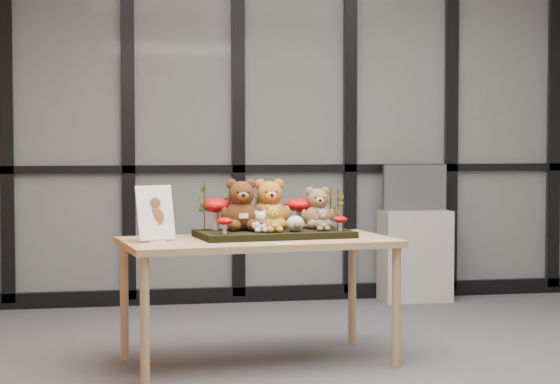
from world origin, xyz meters
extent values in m
plane|color=#504F54|center=(0.00, 0.00, 0.00)|extent=(5.00, 5.00, 0.00)
plane|color=#BAB6AF|center=(0.00, 2.50, 1.40)|extent=(5.00, 0.00, 5.00)
cube|color=#2D383F|center=(0.00, 2.47, 1.40)|extent=(4.90, 0.02, 2.70)
cube|color=black|center=(0.00, 2.47, 0.06)|extent=(4.90, 0.06, 0.12)
cube|color=black|center=(0.00, 2.47, 1.05)|extent=(4.90, 0.06, 0.06)
cube|color=black|center=(-2.20, 2.47, 1.40)|extent=(0.10, 0.06, 2.70)
cube|color=black|center=(-1.30, 2.47, 1.40)|extent=(0.10, 0.06, 2.70)
cube|color=black|center=(-0.45, 2.47, 1.40)|extent=(0.10, 0.06, 2.70)
cube|color=black|center=(0.45, 2.47, 1.40)|extent=(0.10, 0.06, 2.70)
cube|color=black|center=(1.30, 2.47, 1.40)|extent=(0.10, 0.06, 2.70)
cube|color=black|center=(2.20, 2.47, 1.40)|extent=(0.10, 0.06, 2.70)
cube|color=tan|center=(-0.67, 0.30, 0.70)|extent=(1.60, 0.94, 0.04)
cylinder|color=tan|center=(-1.34, -0.11, 0.34)|extent=(0.05, 0.05, 0.68)
cylinder|color=tan|center=(-1.41, 0.55, 0.34)|extent=(0.05, 0.05, 0.68)
cylinder|color=tan|center=(0.08, 0.06, 0.34)|extent=(0.05, 0.05, 0.68)
cylinder|color=tan|center=(0.00, 0.72, 0.34)|extent=(0.05, 0.05, 0.68)
cube|color=black|center=(-0.56, 0.37, 0.73)|extent=(0.92, 0.54, 0.04)
cube|color=silver|center=(-1.25, 0.25, 0.72)|extent=(0.12, 0.09, 0.01)
cube|color=white|center=(-1.25, 0.25, 0.88)|extent=(0.23, 0.14, 0.30)
ellipsoid|color=brown|center=(-1.25, 0.24, 0.85)|extent=(0.10, 0.01, 0.11)
ellipsoid|color=brown|center=(-1.25, 0.24, 0.93)|extent=(0.06, 0.01, 0.06)
cube|color=white|center=(-0.58, 0.01, 0.72)|extent=(0.09, 0.03, 0.00)
cube|color=#A8A296|center=(0.93, 2.27, 0.36)|extent=(0.54, 0.31, 0.72)
cube|color=#494B50|center=(0.93, 2.29, 0.90)|extent=(0.51, 0.05, 0.36)
cube|color=black|center=(0.93, 2.27, 0.90)|extent=(0.45, 0.00, 0.30)
camera|label=1|loc=(-1.64, -5.35, 1.28)|focal=65.00mm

